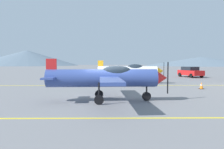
% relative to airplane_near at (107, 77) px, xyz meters
% --- Properties ---
extents(ground_plane, '(400.00, 400.00, 0.00)m').
position_rel_airplane_near_xyz_m(ground_plane, '(0.01, 0.47, -1.40)').
color(ground_plane, slate).
extents(apron_line_near, '(80.00, 0.16, 0.01)m').
position_rel_airplane_near_xyz_m(apron_line_near, '(0.01, -3.86, -1.39)').
color(apron_line_near, yellow).
rests_on(apron_line_near, ground_plane).
extents(apron_line_far, '(80.00, 0.16, 0.01)m').
position_rel_airplane_near_xyz_m(apron_line_far, '(0.01, 8.54, -1.39)').
color(apron_line_far, yellow).
rests_on(apron_line_far, ground_plane).
extents(airplane_near, '(7.18, 8.27, 2.48)m').
position_rel_airplane_near_xyz_m(airplane_near, '(0.00, 0.00, 0.00)').
color(airplane_near, '#33478C').
rests_on(airplane_near, ground_plane).
extents(airplane_mid, '(7.22, 8.29, 2.48)m').
position_rel_airplane_near_xyz_m(airplane_mid, '(2.35, 10.61, 0.00)').
color(airplane_mid, silver).
rests_on(airplane_mid, ground_plane).
extents(car_sedan, '(2.86, 4.62, 1.62)m').
position_rel_airplane_near_xyz_m(car_sedan, '(12.63, 20.36, -0.55)').
color(car_sedan, red).
rests_on(car_sedan, ground_plane).
extents(traffic_cone_front, '(0.36, 0.36, 0.59)m').
position_rel_airplane_near_xyz_m(traffic_cone_front, '(8.01, 5.67, -1.11)').
color(traffic_cone_front, black).
rests_on(traffic_cone_front, ground_plane).
extents(hill_left, '(77.48, 77.48, 11.49)m').
position_rel_airplane_near_xyz_m(hill_left, '(-62.21, 150.75, 4.35)').
color(hill_left, slate).
rests_on(hill_left, ground_plane).
extents(hill_centerleft, '(79.75, 79.75, 6.28)m').
position_rel_airplane_near_xyz_m(hill_centerleft, '(65.14, 138.68, 1.75)').
color(hill_centerleft, slate).
rests_on(hill_centerleft, ground_plane).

